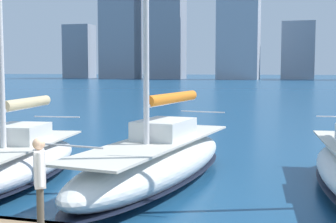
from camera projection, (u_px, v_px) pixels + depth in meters
city_skyline at (262, 25)px, 159.99m from camera, size 171.03×25.23×54.12m
sailboat_orange at (157, 160)px, 13.64m from camera, size 3.35×9.52×11.73m
sailboat_tan at (14, 161)px, 13.91m from camera, size 3.28×7.80×10.20m
person_white_shirt at (40, 174)px, 8.09m from camera, size 0.40×0.51×1.62m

